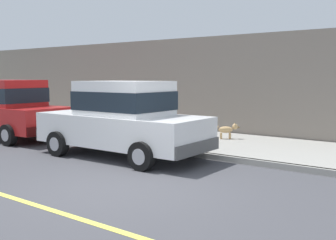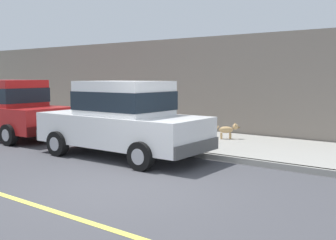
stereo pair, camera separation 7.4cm
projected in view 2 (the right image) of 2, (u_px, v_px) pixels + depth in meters
The scene contains 8 objects.
ground_plane at pixel (121, 187), 7.51m from camera, with size 80.00×80.00×0.00m, color #424247.
curb at pixel (212, 157), 10.03m from camera, with size 0.16×64.00×0.14m, color gray.
sidewalk at pixel (245, 147), 11.45m from camera, with size 3.60×64.00×0.14m, color #99968E.
lane_centre_line at pixel (49, 209), 6.25m from camera, with size 0.12×57.60×0.01m, color #E0D64C.
car_white_sedan at pixel (123, 118), 10.26m from camera, with size 2.10×4.63×1.92m.
car_red_sedan at pixel (8, 108), 13.43m from camera, with size 2.14×4.65×1.92m.
dog_tan at pixel (228, 129), 12.40m from camera, with size 0.51×0.62×0.49m.
building_facade at pixel (140, 85), 16.41m from camera, with size 0.50×20.00×3.40m, color slate.
Camera 2 is at (-5.30, -5.14, 2.04)m, focal length 43.58 mm.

